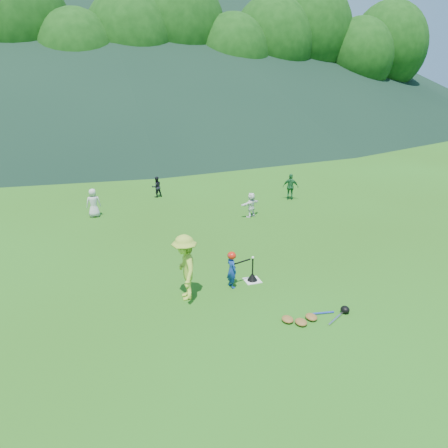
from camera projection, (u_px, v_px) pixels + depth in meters
The scene contains 15 objects.
ground at pixel (252, 281), 12.67m from camera, with size 120.00×120.00×0.00m, color #295513.
home_plate at pixel (252, 280), 12.66m from camera, with size 0.45×0.45×0.02m, color silver.
baseball at pixel (253, 258), 12.41m from camera, with size 0.08×0.08×0.08m, color white.
batter_child at pixel (232, 270), 12.15m from camera, with size 0.38×0.25×1.04m, color navy.
adult_coach at pixel (185, 267), 11.44m from camera, with size 1.16×0.67×1.79m, color #A0BE37.
fielder_a at pixel (93, 203), 17.87m from camera, with size 0.58×0.38×1.19m, color silver.
fielder_b at pixel (157, 187), 20.64m from camera, with size 0.48×0.37×0.99m, color black.
fielder_c at pixel (291, 187), 20.19m from camera, with size 0.72×0.30×1.22m, color #1E6431.
fielder_d at pixel (251, 205), 17.90m from camera, with size 0.95×0.30×1.03m, color white.
batting_tee at pixel (252, 277), 12.62m from camera, with size 0.30×0.30×0.68m.
batter_gear at pixel (232, 256), 12.02m from camera, with size 0.73×0.27×0.40m.
equipment_pile at pixel (312, 317), 10.70m from camera, with size 1.80×0.69×0.19m.
outfield_fence at pixel (126, 131), 37.29m from camera, with size 70.07×0.08×1.33m.
tree_line at pixel (114, 39), 39.98m from camera, with size 70.04×11.40×14.82m.
distant_hills at pixel (38, 12), 77.85m from camera, with size 155.00×140.00×32.00m.
Camera 1 is at (-4.51, -10.45, 5.86)m, focal length 35.00 mm.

